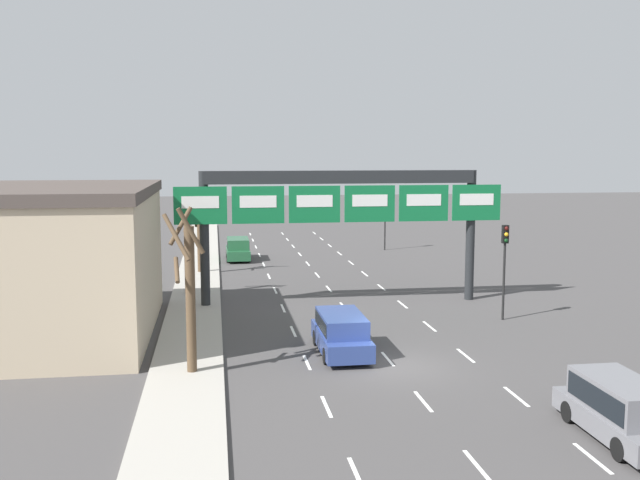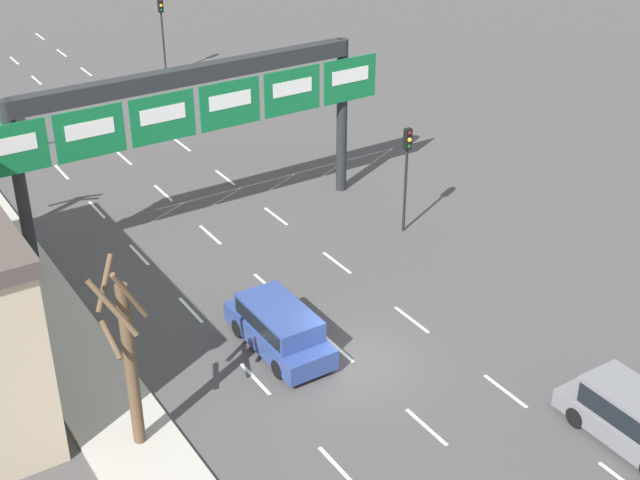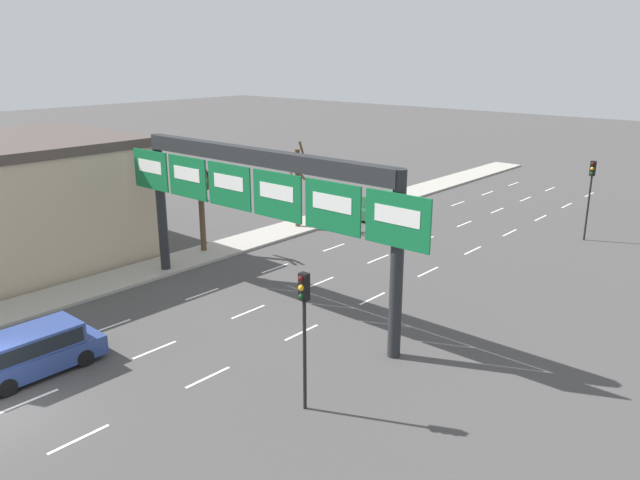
{
  "view_description": "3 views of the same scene",
  "coord_description": "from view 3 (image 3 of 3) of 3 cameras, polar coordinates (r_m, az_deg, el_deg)",
  "views": [
    {
      "loc": [
        -6.83,
        -26.33,
        8.35
      ],
      "look_at": [
        -1.62,
        8.76,
        3.94
      ],
      "focal_mm": 40.0,
      "sensor_mm": 36.0,
      "label": 1
    },
    {
      "loc": [
        -14.36,
        -20.32,
        18.29
      ],
      "look_at": [
        0.48,
        2.88,
        3.32
      ],
      "focal_mm": 50.0,
      "sensor_mm": 36.0,
      "label": 2
    },
    {
      "loc": [
        19.63,
        -6.53,
        11.33
      ],
      "look_at": [
        1.35,
        14.41,
        2.91
      ],
      "focal_mm": 35.0,
      "sensor_mm": 36.0,
      "label": 3
    }
  ],
  "objects": [
    {
      "name": "suv_green",
      "position": [
        44.27,
        5.88,
        3.2
      ],
      "size": [
        1.81,
        4.43,
        1.7
      ],
      "color": "#235B38",
      "rests_on": "ground_plane"
    },
    {
      "name": "suv_blue",
      "position": [
        25.25,
        -24.71,
        -9.07
      ],
      "size": [
        1.92,
        4.75,
        1.7
      ],
      "color": "navy",
      "rests_on": "ground_plane"
    },
    {
      "name": "tree_bare_second",
      "position": [
        36.47,
        -10.72,
        3.31
      ],
      "size": [
        1.01,
        1.49,
        5.55
      ],
      "color": "brown",
      "rests_on": "sidewalk_left"
    },
    {
      "name": "building_near",
      "position": [
        38.2,
        -27.05,
        3.05
      ],
      "size": [
        11.04,
        13.23,
        6.83
      ],
      "color": "#C6B293",
      "rests_on": "ground_plane"
    },
    {
      "name": "sign_gantry",
      "position": [
        27.4,
        -5.81,
        4.94
      ],
      "size": [
        17.93,
        0.7,
        7.33
      ],
      "color": "#232628",
      "rests_on": "ground_plane"
    },
    {
      "name": "lane_dashes",
      "position": [
        30.24,
        -3.07,
        -5.16
      ],
      "size": [
        6.72,
        67.0,
        0.01
      ],
      "color": "white",
      "rests_on": "ground_plane"
    },
    {
      "name": "traffic_light_mid_block",
      "position": [
        41.63,
        23.51,
        4.68
      ],
      "size": [
        0.3,
        0.35,
        4.99
      ],
      "color": "black",
      "rests_on": "ground_plane"
    },
    {
      "name": "tree_bare_third",
      "position": [
        40.99,
        -2.08,
        5.2
      ],
      "size": [
        1.45,
        1.44,
        5.78
      ],
      "color": "brown",
      "rests_on": "sidewalk_left"
    },
    {
      "name": "traffic_light_near_gantry",
      "position": [
        19.79,
        -1.49,
        -6.79
      ],
      "size": [
        0.3,
        0.35,
        4.76
      ],
      "color": "black",
      "rests_on": "ground_plane"
    }
  ]
}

